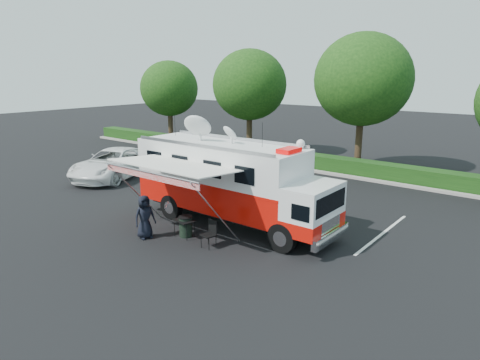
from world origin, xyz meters
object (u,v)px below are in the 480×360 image
object	(u,v)px
folding_table	(184,221)
trash_bin	(186,226)
white_suv	(115,177)
command_truck	(231,182)

from	to	relation	value
folding_table	trash_bin	distance (m)	0.26
white_suv	trash_bin	xyz separation A→B (m)	(10.56, -4.19, 0.42)
white_suv	folding_table	distance (m)	11.42
white_suv	folding_table	world-z (taller)	white_suv
command_truck	trash_bin	size ratio (longest dim) A/B	11.10
command_truck	white_suv	xyz separation A→B (m)	(-11.11, 1.96, -1.92)
command_truck	white_suv	size ratio (longest dim) A/B	1.45
white_suv	trash_bin	world-z (taller)	white_suv
white_suv	trash_bin	bearing A→B (deg)	-41.07
folding_table	trash_bin	xyz separation A→B (m)	(-0.01, 0.08, -0.25)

